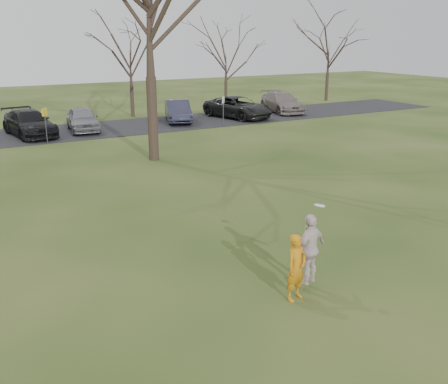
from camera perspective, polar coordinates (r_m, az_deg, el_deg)
The scene contains 13 objects.
ground at distance 13.50m, azimuth 8.45°, elevation -10.51°, with size 120.00×120.00×0.00m, color #1E380F.
parking_strip at distance 35.72m, azimuth -16.78°, elevation 6.41°, with size 62.00×6.50×0.04m, color black.
player_defender at distance 12.61m, azimuth 8.03°, elevation -8.30°, with size 0.61×0.40×1.68m, color #C27810.
car_3 at distance 35.00m, azimuth -20.83°, elevation 7.17°, with size 2.23×5.49×1.59m, color black.
car_4 at distance 35.73m, azimuth -15.44°, elevation 7.83°, with size 1.85×4.60×1.57m, color gray.
car_5 at distance 38.29m, azimuth -5.13°, elevation 8.95°, with size 1.65×4.73×1.56m, color #292A3D.
car_6 at distance 39.96m, azimuth 1.57°, elevation 9.39°, with size 2.67×5.78×1.61m, color black.
car_7 at distance 43.27m, azimuth 6.47°, elevation 9.87°, with size 2.22×5.47×1.59m, color gray.
catching_play at distance 13.05m, azimuth 9.55°, elevation -6.24°, with size 1.16×0.73×2.09m.
sign_yellow at distance 32.20m, azimuth -19.26°, elevation 7.66°, with size 0.35×0.35×2.08m.
sign_white at distance 36.22m, azimuth -0.08°, elevation 9.56°, with size 0.35×0.35×2.08m.
big_tree at distance 26.16m, azimuth -8.40°, elevation 18.67°, with size 9.00×9.00×14.00m, color #352821, non-canonical shape.
small_tree_row at distance 41.24m, azimuth -12.80°, elevation 13.49°, with size 55.00×5.90×8.50m.
Camera 1 is at (-7.47, -9.37, 6.22)m, focal length 41.14 mm.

